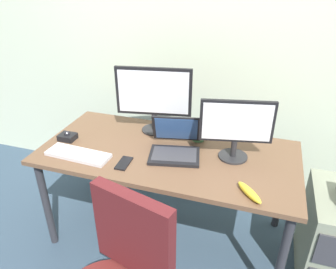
# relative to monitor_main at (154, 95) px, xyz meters

# --- Properties ---
(ground_plane) EXTENTS (8.00, 8.00, 0.00)m
(ground_plane) POSITION_rel_monitor_main_xyz_m (0.18, -0.24, -0.99)
(ground_plane) COLOR #34485B
(back_wall) EXTENTS (6.00, 0.10, 2.80)m
(back_wall) POSITION_rel_monitor_main_xyz_m (0.18, 0.50, 0.41)
(back_wall) COLOR beige
(back_wall) RESTS_ON ground
(desk) EXTENTS (1.64, 0.78, 0.72)m
(desk) POSITION_rel_monitor_main_xyz_m (0.18, -0.24, -0.34)
(desk) COLOR brown
(desk) RESTS_ON ground
(monitor_main) EXTENTS (0.52, 0.18, 0.46)m
(monitor_main) POSITION_rel_monitor_main_xyz_m (0.00, 0.00, 0.00)
(monitor_main) COLOR #262628
(monitor_main) RESTS_ON desk
(monitor_side) EXTENTS (0.43, 0.18, 0.38)m
(monitor_side) POSITION_rel_monitor_main_xyz_m (0.59, -0.19, -0.05)
(monitor_side) COLOR #262628
(monitor_side) RESTS_ON desk
(keyboard) EXTENTS (0.42, 0.16, 0.03)m
(keyboard) POSITION_rel_monitor_main_xyz_m (-0.34, -0.47, -0.26)
(keyboard) COLOR silver
(keyboard) RESTS_ON desk
(laptop) EXTENTS (0.37, 0.37, 0.22)m
(laptop) POSITION_rel_monitor_main_xyz_m (0.23, -0.24, -0.22)
(laptop) COLOR black
(laptop) RESTS_ON desk
(trackball_mouse) EXTENTS (0.11, 0.09, 0.07)m
(trackball_mouse) POSITION_rel_monitor_main_xyz_m (-0.52, -0.31, -0.25)
(trackball_mouse) COLOR black
(trackball_mouse) RESTS_ON desk
(coffee_mug) EXTENTS (0.10, 0.09, 0.10)m
(coffee_mug) POSITION_rel_monitor_main_xyz_m (0.33, -0.04, -0.22)
(coffee_mug) COLOR #49824D
(coffee_mug) RESTS_ON desk
(cell_phone) EXTENTS (0.07, 0.14, 0.01)m
(cell_phone) POSITION_rel_monitor_main_xyz_m (-0.03, -0.46, -0.27)
(cell_phone) COLOR black
(cell_phone) RESTS_ON desk
(banana) EXTENTS (0.16, 0.17, 0.04)m
(banana) POSITION_rel_monitor_main_xyz_m (0.72, -0.53, -0.25)
(banana) COLOR yellow
(banana) RESTS_ON desk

